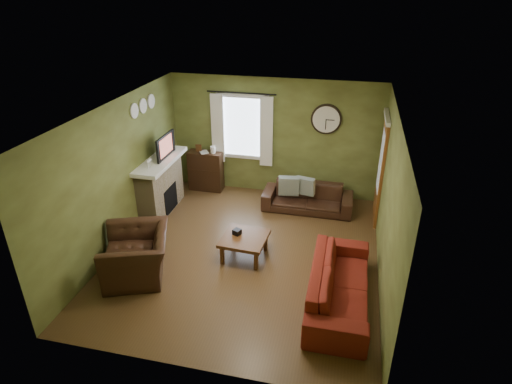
% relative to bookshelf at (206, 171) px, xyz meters
% --- Properties ---
extents(floor, '(4.60, 5.20, 0.00)m').
position_rel_bookshelf_xyz_m(floor, '(1.53, -2.35, -0.46)').
color(floor, brown).
rests_on(floor, ground).
extents(ceiling, '(4.60, 5.20, 0.00)m').
position_rel_bookshelf_xyz_m(ceiling, '(1.53, -2.35, 2.14)').
color(ceiling, white).
rests_on(ceiling, ground).
extents(wall_left, '(0.00, 5.20, 2.60)m').
position_rel_bookshelf_xyz_m(wall_left, '(-0.77, -2.35, 0.84)').
color(wall_left, olive).
rests_on(wall_left, ground).
extents(wall_right, '(0.00, 5.20, 2.60)m').
position_rel_bookshelf_xyz_m(wall_right, '(3.83, -2.35, 0.84)').
color(wall_right, olive).
rests_on(wall_right, ground).
extents(wall_back, '(4.60, 0.00, 2.60)m').
position_rel_bookshelf_xyz_m(wall_back, '(1.53, 0.25, 0.84)').
color(wall_back, olive).
rests_on(wall_back, ground).
extents(wall_front, '(4.60, 0.00, 2.60)m').
position_rel_bookshelf_xyz_m(wall_front, '(1.53, -4.95, 0.84)').
color(wall_front, olive).
rests_on(wall_front, ground).
extents(fireplace, '(0.40, 1.40, 1.10)m').
position_rel_bookshelf_xyz_m(fireplace, '(-0.57, -1.20, 0.09)').
color(fireplace, tan).
rests_on(fireplace, floor).
extents(firebox, '(0.04, 0.60, 0.55)m').
position_rel_bookshelf_xyz_m(firebox, '(-0.38, -1.20, -0.16)').
color(firebox, black).
rests_on(firebox, fireplace).
extents(mantel, '(0.58, 1.60, 0.08)m').
position_rel_bookshelf_xyz_m(mantel, '(-0.54, -1.20, 0.68)').
color(mantel, white).
rests_on(mantel, fireplace).
extents(tv, '(0.08, 0.60, 0.35)m').
position_rel_bookshelf_xyz_m(tv, '(-0.52, -1.05, 0.89)').
color(tv, black).
rests_on(tv, mantel).
extents(tv_screen, '(0.02, 0.62, 0.36)m').
position_rel_bookshelf_xyz_m(tv_screen, '(-0.44, -1.05, 0.95)').
color(tv_screen, '#994C3F').
rests_on(tv_screen, mantel).
extents(medallion_left, '(0.28, 0.28, 0.03)m').
position_rel_bookshelf_xyz_m(medallion_left, '(-0.75, -1.55, 1.79)').
color(medallion_left, white).
rests_on(medallion_left, wall_left).
extents(medallion_mid, '(0.28, 0.28, 0.03)m').
position_rel_bookshelf_xyz_m(medallion_mid, '(-0.75, -1.20, 1.79)').
color(medallion_mid, white).
rests_on(medallion_mid, wall_left).
extents(medallion_right, '(0.28, 0.28, 0.03)m').
position_rel_bookshelf_xyz_m(medallion_right, '(-0.75, -0.85, 1.79)').
color(medallion_right, white).
rests_on(medallion_right, wall_left).
extents(window_pane, '(1.00, 0.02, 1.30)m').
position_rel_bookshelf_xyz_m(window_pane, '(0.83, 0.23, 1.04)').
color(window_pane, silver).
rests_on(window_pane, wall_back).
extents(curtain_rod, '(0.03, 0.03, 1.50)m').
position_rel_bookshelf_xyz_m(curtain_rod, '(0.83, 0.13, 1.81)').
color(curtain_rod, black).
rests_on(curtain_rod, wall_back).
extents(curtain_left, '(0.28, 0.04, 1.55)m').
position_rel_bookshelf_xyz_m(curtain_left, '(0.28, 0.13, 0.99)').
color(curtain_left, white).
rests_on(curtain_left, wall_back).
extents(curtain_right, '(0.28, 0.04, 1.55)m').
position_rel_bookshelf_xyz_m(curtain_right, '(1.38, 0.13, 0.99)').
color(curtain_right, white).
rests_on(curtain_right, wall_back).
extents(wall_clock, '(0.64, 0.06, 0.64)m').
position_rel_bookshelf_xyz_m(wall_clock, '(2.63, 0.20, 1.34)').
color(wall_clock, white).
rests_on(wall_clock, wall_back).
extents(door, '(0.05, 0.90, 2.10)m').
position_rel_bookshelf_xyz_m(door, '(3.80, -0.50, 0.59)').
color(door, brown).
rests_on(door, floor).
extents(bookshelf, '(0.77, 0.33, 0.92)m').
position_rel_bookshelf_xyz_m(bookshelf, '(0.00, 0.00, 0.00)').
color(bookshelf, black).
rests_on(bookshelf, floor).
extents(book, '(0.28, 0.30, 0.02)m').
position_rel_bookshelf_xyz_m(book, '(-0.08, -0.09, 0.50)').
color(book, '#4F2E15').
rests_on(book, bookshelf).
extents(sofa_brown, '(1.87, 0.73, 0.55)m').
position_rel_bookshelf_xyz_m(sofa_brown, '(2.40, -0.45, -0.19)').
color(sofa_brown, black).
rests_on(sofa_brown, floor).
extents(pillow_left, '(0.41, 0.20, 0.39)m').
position_rel_bookshelf_xyz_m(pillow_left, '(2.35, -0.48, 0.09)').
color(pillow_left, gray).
rests_on(pillow_left, sofa_brown).
extents(pillow_right, '(0.44, 0.19, 0.43)m').
position_rel_bookshelf_xyz_m(pillow_right, '(2.01, -0.54, 0.09)').
color(pillow_right, gray).
rests_on(pillow_right, sofa_brown).
extents(sofa_red, '(0.86, 2.20, 0.64)m').
position_rel_bookshelf_xyz_m(sofa_red, '(3.22, -3.27, -0.14)').
color(sofa_red, maroon).
rests_on(sofa_red, floor).
extents(armchair, '(1.38, 1.47, 0.76)m').
position_rel_bookshelf_xyz_m(armchair, '(-0.06, -3.32, -0.08)').
color(armchair, black).
rests_on(armchair, floor).
extents(coffee_table, '(0.80, 0.80, 0.40)m').
position_rel_bookshelf_xyz_m(coffee_table, '(1.54, -2.45, -0.26)').
color(coffee_table, '#4F2E15').
rests_on(coffee_table, floor).
extents(tissue_box, '(0.16, 0.16, 0.10)m').
position_rel_bookshelf_xyz_m(tissue_box, '(1.39, -2.38, -0.06)').
color(tissue_box, black).
rests_on(tissue_box, coffee_table).
extents(wine_glass_a, '(0.06, 0.06, 0.18)m').
position_rel_bookshelf_xyz_m(wine_glass_a, '(-0.52, -1.71, 0.81)').
color(wine_glass_a, white).
rests_on(wine_glass_a, mantel).
extents(wine_glass_b, '(0.07, 0.07, 0.19)m').
position_rel_bookshelf_xyz_m(wine_glass_b, '(-0.52, -1.63, 0.81)').
color(wine_glass_b, white).
rests_on(wine_glass_b, mantel).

